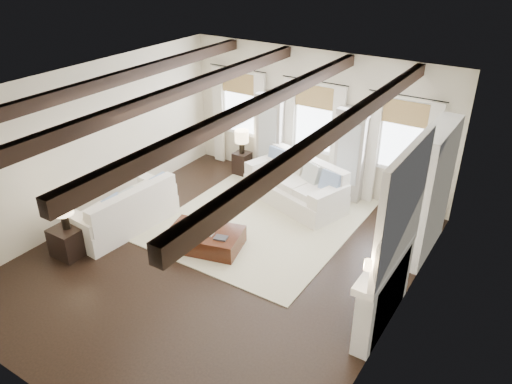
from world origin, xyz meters
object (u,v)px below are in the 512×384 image
Objects in this scene: side_table_front at (69,241)px; side_table_back at (242,163)px; sofa_back at (297,186)px; sofa_left at (125,212)px; ottoman at (205,239)px.

side_table_front is 4.73m from side_table_back.
sofa_back reaches higher than side_table_back.
sofa_left is 3.48m from side_table_back.
side_table_back is (-1.86, 0.54, -0.12)m from sofa_back.
sofa_left reaches higher than side_table_back.
side_table_front is at bearing -99.14° from side_table_back.
sofa_left is 1.25m from side_table_front.
side_table_back is at bearing 80.96° from sofa_left.
ottoman is at bearing -68.07° from side_table_back.
ottoman is 2.45× the size of side_table_front.
sofa_left reaches higher than ottoman.
side_table_back reaches higher than ottoman.
sofa_back is 4.48× the size of side_table_front.
sofa_left is 4.01× the size of side_table_back.
side_table_front is (-2.61, -4.13, -0.12)m from sofa_back.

